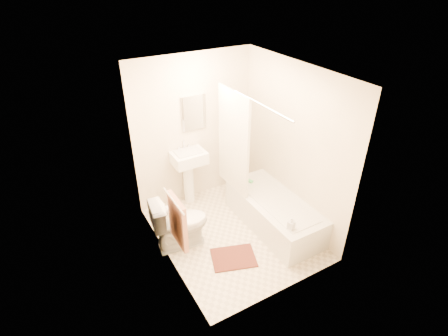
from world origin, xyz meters
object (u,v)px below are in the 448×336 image
bath_mat (234,258)px  soap_bottle (291,224)px  bathtub (274,212)px  sink (189,175)px  toilet (180,223)px

bath_mat → soap_bottle: bearing=-25.2°
bathtub → bath_mat: (-0.89, -0.31, -0.22)m
bathtub → bath_mat: size_ratio=2.81×
bathtub → soap_bottle: soap_bottle is taller
sink → bath_mat: bearing=-92.7°
toilet → sink: 1.07m
toilet → bath_mat: 0.87m
sink → bathtub: bearing=-55.8°
toilet → bath_mat: toilet is taller
sink → bath_mat: (-0.05, -1.51, -0.50)m
bathtub → bath_mat: 0.96m
sink → soap_bottle: (0.62, -1.83, 0.04)m
toilet → bathtub: bearing=-94.5°
bathtub → soap_bottle: bearing=-108.5°
toilet → bath_mat: bearing=-132.7°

